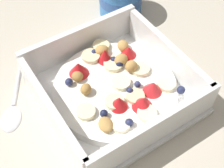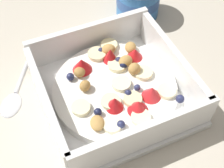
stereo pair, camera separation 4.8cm
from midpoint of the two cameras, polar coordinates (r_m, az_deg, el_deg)
name	(u,v)px [view 2 (the right image)]	position (r m, az deg, el deg)	size (l,w,h in m)	color
ground_plane	(115,97)	(0.50, 3.25, -2.60)	(2.40, 2.40, 0.00)	beige
fruit_bowl	(113,87)	(0.49, 2.96, -0.77)	(0.22, 0.22, 0.06)	white
spoon	(16,90)	(0.52, -14.63, -1.32)	(0.10, 0.16, 0.01)	silver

